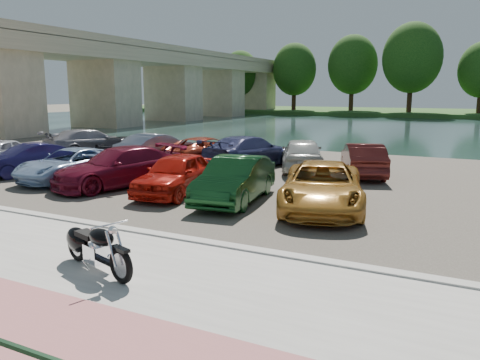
% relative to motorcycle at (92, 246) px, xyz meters
% --- Properties ---
extents(ground, '(200.00, 200.00, 0.00)m').
position_rel_motorcycle_xyz_m(ground, '(0.91, 0.36, -0.56)').
color(ground, '#595447').
rests_on(ground, ground).
extents(promenade, '(60.00, 6.00, 0.10)m').
position_rel_motorcycle_xyz_m(promenade, '(0.91, -0.64, -0.51)').
color(promenade, '#A19E97').
rests_on(promenade, ground).
extents(pink_path, '(60.00, 2.00, 0.01)m').
position_rel_motorcycle_xyz_m(pink_path, '(0.91, -2.14, -0.46)').
color(pink_path, '#AB6160').
rests_on(pink_path, promenade).
extents(kerb, '(60.00, 0.30, 0.14)m').
position_rel_motorcycle_xyz_m(kerb, '(0.91, 2.36, -0.49)').
color(kerb, '#A19E97').
rests_on(kerb, ground).
extents(parking_lot, '(60.00, 18.00, 0.04)m').
position_rel_motorcycle_xyz_m(parking_lot, '(0.91, 11.36, -0.54)').
color(parking_lot, '#453F37').
rests_on(parking_lot, ground).
extents(river, '(120.00, 40.00, 0.00)m').
position_rel_motorcycle_xyz_m(river, '(0.91, 40.36, -0.56)').
color(river, '#1B322E').
rests_on(river, ground).
extents(far_bank, '(120.00, 24.00, 0.60)m').
position_rel_motorcycle_xyz_m(far_bank, '(0.91, 72.36, -0.26)').
color(far_bank, '#264D1B').
rests_on(far_bank, ground).
extents(bridge, '(7.00, 56.00, 8.55)m').
position_rel_motorcycle_xyz_m(bridge, '(-27.09, 41.39, 4.96)').
color(bridge, tan).
rests_on(bridge, ground).
extents(far_trees, '(70.25, 10.68, 12.52)m').
position_rel_motorcycle_xyz_m(far_trees, '(5.26, 66.16, 6.93)').
color(far_trees, '#311D12').
rests_on(far_trees, far_bank).
extents(motorcycle, '(2.27, 1.02, 1.05)m').
position_rel_motorcycle_xyz_m(motorcycle, '(0.00, 0.00, 0.00)').
color(motorcycle, black).
rests_on(motorcycle, promenade).
extents(car_1, '(2.40, 4.17, 1.30)m').
position_rel_motorcycle_xyz_m(car_1, '(-10.25, 7.01, 0.13)').
color(car_1, '#1A1645').
rests_on(car_1, parking_lot).
extents(car_2, '(2.44, 4.69, 1.26)m').
position_rel_motorcycle_xyz_m(car_2, '(-7.66, 6.87, 0.11)').
color(car_2, '#87A2C4').
rests_on(car_2, parking_lot).
extents(car_3, '(3.60, 5.38, 1.45)m').
position_rel_motorcycle_xyz_m(car_3, '(-5.14, 6.78, 0.20)').
color(car_3, maroon).
rests_on(car_3, parking_lot).
extents(car_4, '(2.12, 4.28, 1.40)m').
position_rel_motorcycle_xyz_m(car_4, '(-2.51, 6.62, 0.18)').
color(car_4, '#B6160C').
rests_on(car_4, parking_lot).
extents(car_5, '(2.07, 4.48, 1.42)m').
position_rel_motorcycle_xyz_m(car_5, '(-0.21, 6.52, 0.19)').
color(car_5, '#103D19').
rests_on(car_5, parking_lot).
extents(car_6, '(3.57, 5.46, 1.40)m').
position_rel_motorcycle_xyz_m(car_6, '(2.57, 6.76, 0.18)').
color(car_6, '#B07828').
rests_on(car_6, parking_lot).
extents(car_7, '(3.38, 5.40, 1.46)m').
position_rel_motorcycle_xyz_m(car_7, '(-12.51, 12.89, 0.21)').
color(car_7, gray).
rests_on(car_7, parking_lot).
extents(car_8, '(1.72, 3.71, 1.23)m').
position_rel_motorcycle_xyz_m(car_8, '(-10.04, 12.89, 0.09)').
color(car_8, black).
rests_on(car_8, parking_lot).
extents(car_9, '(2.19, 4.53, 1.43)m').
position_rel_motorcycle_xyz_m(car_9, '(-7.57, 12.39, 0.19)').
color(car_9, slate).
rests_on(car_9, parking_lot).
extents(car_10, '(3.12, 5.06, 1.31)m').
position_rel_motorcycle_xyz_m(car_10, '(-5.12, 13.07, 0.13)').
color(car_10, '#9D301A').
rests_on(car_10, parking_lot).
extents(car_11, '(3.01, 5.44, 1.49)m').
position_rel_motorcycle_xyz_m(car_11, '(-2.75, 12.82, 0.22)').
color(car_11, navy).
rests_on(car_11, parking_lot).
extents(car_12, '(3.24, 4.72, 1.49)m').
position_rel_motorcycle_xyz_m(car_12, '(-0.25, 13.11, 0.22)').
color(car_12, '#B6B7B2').
rests_on(car_12, parking_lot).
extents(car_13, '(2.78, 4.43, 1.38)m').
position_rel_motorcycle_xyz_m(car_13, '(2.45, 12.98, 0.17)').
color(car_13, '#4C1614').
rests_on(car_13, parking_lot).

